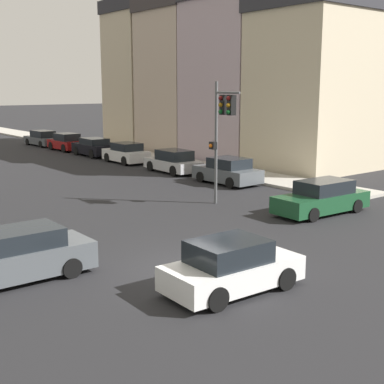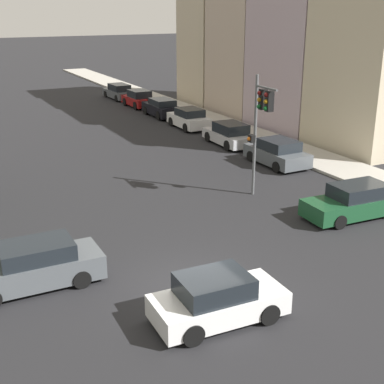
{
  "view_description": "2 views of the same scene",
  "coord_description": "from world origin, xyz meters",
  "px_view_note": "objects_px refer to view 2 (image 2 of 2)",
  "views": [
    {
      "loc": [
        -9.7,
        -12.25,
        5.47
      ],
      "look_at": [
        2.58,
        3.2,
        1.59
      ],
      "focal_mm": 50.0,
      "sensor_mm": 36.0,
      "label": 1
    },
    {
      "loc": [
        -7.11,
        -13.73,
        8.66
      ],
      "look_at": [
        1.73,
        3.36,
        1.93
      ],
      "focal_mm": 50.0,
      "sensor_mm": 36.0,
      "label": 2
    }
  ],
  "objects_px": {
    "crossing_car_0": "(33,266)",
    "parked_car_2": "(189,119)",
    "crossing_car_2": "(355,202)",
    "parked_car_1": "(230,135)",
    "crossing_car_1": "(217,299)",
    "parked_car_4": "(139,99)",
    "parked_car_5": "(119,92)",
    "traffic_signal": "(261,115)",
    "parked_car_0": "(277,153)",
    "parked_car_3": "(162,108)"
  },
  "relations": [
    {
      "from": "crossing_car_0",
      "to": "parked_car_4",
      "type": "bearing_deg",
      "value": -117.53
    },
    {
      "from": "crossing_car_1",
      "to": "parked_car_0",
      "type": "relative_size",
      "value": 0.97
    },
    {
      "from": "parked_car_0",
      "to": "parked_car_1",
      "type": "xyz_separation_m",
      "value": [
        -0.01,
        5.23,
        -0.01
      ]
    },
    {
      "from": "parked_car_4",
      "to": "parked_car_2",
      "type": "bearing_deg",
      "value": 178.49
    },
    {
      "from": "parked_car_5",
      "to": "parked_car_3",
      "type": "bearing_deg",
      "value": 178.97
    },
    {
      "from": "traffic_signal",
      "to": "parked_car_0",
      "type": "distance_m",
      "value": 6.66
    },
    {
      "from": "crossing_car_2",
      "to": "parked_car_3",
      "type": "height_order",
      "value": "crossing_car_2"
    },
    {
      "from": "parked_car_3",
      "to": "parked_car_5",
      "type": "bearing_deg",
      "value": 1.34
    },
    {
      "from": "crossing_car_2",
      "to": "parked_car_5",
      "type": "height_order",
      "value": "crossing_car_2"
    },
    {
      "from": "parked_car_1",
      "to": "parked_car_2",
      "type": "relative_size",
      "value": 1.09
    },
    {
      "from": "crossing_car_0",
      "to": "parked_car_2",
      "type": "relative_size",
      "value": 1.14
    },
    {
      "from": "crossing_car_0",
      "to": "crossing_car_1",
      "type": "xyz_separation_m",
      "value": [
        4.29,
        -4.48,
        -0.03
      ]
    },
    {
      "from": "parked_car_1",
      "to": "crossing_car_2",
      "type": "bearing_deg",
      "value": 173.98
    },
    {
      "from": "parked_car_5",
      "to": "parked_car_1",
      "type": "bearing_deg",
      "value": 178.77
    },
    {
      "from": "crossing_car_0",
      "to": "parked_car_5",
      "type": "bearing_deg",
      "value": -113.78
    },
    {
      "from": "traffic_signal",
      "to": "parked_car_4",
      "type": "bearing_deg",
      "value": -96.91
    },
    {
      "from": "parked_car_1",
      "to": "parked_car_3",
      "type": "height_order",
      "value": "parked_car_1"
    },
    {
      "from": "crossing_car_2",
      "to": "parked_car_1",
      "type": "height_order",
      "value": "parked_car_1"
    },
    {
      "from": "traffic_signal",
      "to": "parked_car_2",
      "type": "xyz_separation_m",
      "value": [
        4.04,
        15.07,
        -3.28
      ]
    },
    {
      "from": "parked_car_3",
      "to": "parked_car_4",
      "type": "xyz_separation_m",
      "value": [
        -0.01,
        4.93,
        0.01
      ]
    },
    {
      "from": "traffic_signal",
      "to": "parked_car_4",
      "type": "height_order",
      "value": "traffic_signal"
    },
    {
      "from": "crossing_car_1",
      "to": "crossing_car_2",
      "type": "relative_size",
      "value": 0.85
    },
    {
      "from": "parked_car_4",
      "to": "parked_car_5",
      "type": "bearing_deg",
      "value": -0.5
    },
    {
      "from": "parked_car_0",
      "to": "parked_car_3",
      "type": "relative_size",
      "value": 0.93
    },
    {
      "from": "crossing_car_0",
      "to": "parked_car_4",
      "type": "distance_m",
      "value": 32.57
    },
    {
      "from": "crossing_car_2",
      "to": "parked_car_5",
      "type": "xyz_separation_m",
      "value": [
        1.62,
        33.98,
        -0.01
      ]
    },
    {
      "from": "crossing_car_2",
      "to": "parked_car_2",
      "type": "distance_m",
      "value": 19.12
    },
    {
      "from": "crossing_car_0",
      "to": "parked_car_4",
      "type": "relative_size",
      "value": 1.12
    },
    {
      "from": "crossing_car_2",
      "to": "traffic_signal",
      "type": "bearing_deg",
      "value": -56.64
    },
    {
      "from": "crossing_car_1",
      "to": "traffic_signal",
      "type": "bearing_deg",
      "value": 52.03
    },
    {
      "from": "traffic_signal",
      "to": "crossing_car_1",
      "type": "height_order",
      "value": "traffic_signal"
    },
    {
      "from": "parked_car_0",
      "to": "parked_car_4",
      "type": "bearing_deg",
      "value": -0.58
    },
    {
      "from": "crossing_car_2",
      "to": "parked_car_2",
      "type": "bearing_deg",
      "value": -92.23
    },
    {
      "from": "traffic_signal",
      "to": "parked_car_1",
      "type": "distance_m",
      "value": 10.7
    },
    {
      "from": "crossing_car_1",
      "to": "parked_car_3",
      "type": "relative_size",
      "value": 0.89
    },
    {
      "from": "traffic_signal",
      "to": "parked_car_4",
      "type": "distance_m",
      "value": 25.52
    },
    {
      "from": "crossing_car_2",
      "to": "parked_car_0",
      "type": "relative_size",
      "value": 1.14
    },
    {
      "from": "traffic_signal",
      "to": "parked_car_2",
      "type": "distance_m",
      "value": 15.94
    },
    {
      "from": "parked_car_0",
      "to": "crossing_car_0",
      "type": "bearing_deg",
      "value": 116.43
    },
    {
      "from": "crossing_car_0",
      "to": "crossing_car_1",
      "type": "bearing_deg",
      "value": 134.23
    },
    {
      "from": "traffic_signal",
      "to": "parked_car_3",
      "type": "xyz_separation_m",
      "value": [
        4.06,
        20.05,
        -3.28
      ]
    },
    {
      "from": "crossing_car_0",
      "to": "parked_car_0",
      "type": "relative_size",
      "value": 1.1
    },
    {
      "from": "crossing_car_1",
      "to": "parked_car_1",
      "type": "relative_size",
      "value": 0.92
    },
    {
      "from": "parked_car_1",
      "to": "traffic_signal",
      "type": "bearing_deg",
      "value": 157.75
    },
    {
      "from": "crossing_car_2",
      "to": "parked_car_1",
      "type": "bearing_deg",
      "value": -94.62
    },
    {
      "from": "crossing_car_2",
      "to": "parked_car_3",
      "type": "xyz_separation_m",
      "value": [
        1.71,
        24.04,
        0.02
      ]
    },
    {
      "from": "crossing_car_0",
      "to": "parked_car_0",
      "type": "height_order",
      "value": "parked_car_0"
    },
    {
      "from": "parked_car_3",
      "to": "crossing_car_2",
      "type": "bearing_deg",
      "value": 176.73
    },
    {
      "from": "crossing_car_2",
      "to": "parked_car_4",
      "type": "relative_size",
      "value": 1.17
    },
    {
      "from": "crossing_car_0",
      "to": "parked_car_2",
      "type": "height_order",
      "value": "crossing_car_0"
    }
  ]
}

